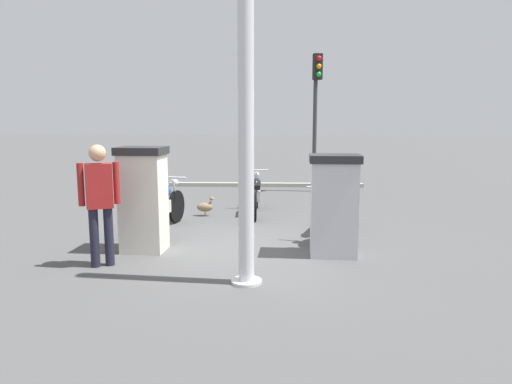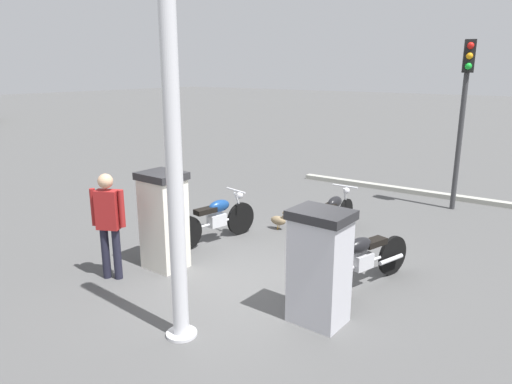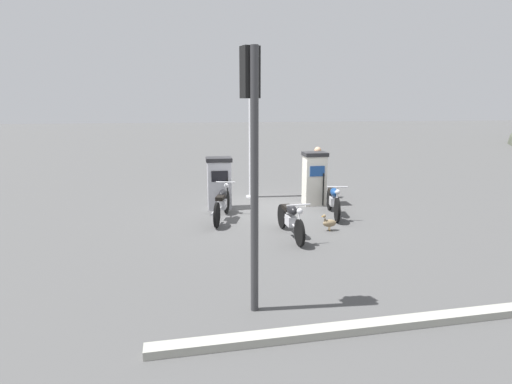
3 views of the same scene
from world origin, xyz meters
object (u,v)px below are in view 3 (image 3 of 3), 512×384
(motorcycle_far_pump, at_px, (334,200))
(motorcycle_near_pump, at_px, (222,203))
(wandering_duck, at_px, (329,223))
(canopy_support_pole, at_px, (252,133))
(attendant_person, at_px, (317,169))
(roadside_traffic_light, at_px, (252,137))
(motorcycle_extra, at_px, (291,218))
(fuel_pump_far, at_px, (314,178))
(fuel_pump_near, at_px, (219,183))

(motorcycle_far_pump, bearing_deg, motorcycle_near_pump, -92.32)
(motorcycle_near_pump, height_order, wandering_duck, motorcycle_near_pump)
(canopy_support_pole, bearing_deg, motorcycle_far_pump, 34.24)
(attendant_person, xyz_separation_m, wandering_duck, (3.64, -0.81, -0.81))
(motorcycle_near_pump, height_order, roadside_traffic_light, roadside_traffic_light)
(motorcycle_near_pump, relative_size, motorcycle_far_pump, 1.04)
(motorcycle_far_pump, bearing_deg, motorcycle_extra, -44.96)
(fuel_pump_far, height_order, attendant_person, attendant_person)
(fuel_pump_near, height_order, motorcycle_far_pump, fuel_pump_near)
(fuel_pump_far, bearing_deg, attendant_person, 157.25)
(motorcycle_far_pump, relative_size, wandering_duck, 4.61)
(motorcycle_near_pump, distance_m, roadside_traffic_light, 5.69)
(roadside_traffic_light, bearing_deg, fuel_pump_far, 155.34)
(fuel_pump_near, xyz_separation_m, motorcycle_near_pump, (1.32, -0.03, -0.32))
(canopy_support_pole, bearing_deg, fuel_pump_near, -41.45)
(motorcycle_near_pump, xyz_separation_m, motorcycle_far_pump, (0.13, 3.18, -0.01))
(wandering_duck, bearing_deg, attendant_person, 167.53)
(fuel_pump_far, bearing_deg, canopy_support_pole, -127.58)
(fuel_pump_near, distance_m, canopy_support_pole, 2.32)
(motorcycle_near_pump, bearing_deg, motorcycle_extra, 39.66)
(motorcycle_near_pump, height_order, canopy_support_pole, canopy_support_pole)
(motorcycle_near_pump, xyz_separation_m, canopy_support_pole, (-2.71, 1.25, 1.73))
(wandering_duck, xyz_separation_m, canopy_support_pole, (-4.18, -1.34, 2.00))
(motorcycle_extra, bearing_deg, wandering_duck, 106.95)
(motorcycle_extra, distance_m, wandering_duck, 1.17)
(fuel_pump_far, xyz_separation_m, attendant_person, (-0.84, 0.35, 0.17))
(fuel_pump_far, xyz_separation_m, wandering_duck, (2.80, -0.45, -0.64))
(fuel_pump_far, distance_m, attendant_person, 0.93)
(motorcycle_near_pump, relative_size, canopy_support_pole, 0.45)
(motorcycle_far_pump, bearing_deg, roadside_traffic_light, -31.61)
(motorcycle_extra, xyz_separation_m, canopy_support_pole, (-4.52, -0.25, 1.75))
(wandering_duck, bearing_deg, fuel_pump_far, 170.83)
(fuel_pump_far, distance_m, wandering_duck, 2.91)
(motorcycle_far_pump, height_order, attendant_person, attendant_person)
(motorcycle_extra, bearing_deg, canopy_support_pole, -176.83)
(fuel_pump_near, xyz_separation_m, attendant_person, (-0.84, 3.37, 0.22))
(attendant_person, height_order, roadside_traffic_light, roadside_traffic_light)
(attendant_person, bearing_deg, wandering_duck, -12.47)
(motorcycle_near_pump, bearing_deg, fuel_pump_far, 113.46)
(fuel_pump_near, height_order, roadside_traffic_light, roadside_traffic_light)
(fuel_pump_near, height_order, fuel_pump_far, fuel_pump_far)
(roadside_traffic_light, bearing_deg, canopy_support_pole, 171.29)
(attendant_person, xyz_separation_m, canopy_support_pole, (-0.54, -2.15, 1.19))
(fuel_pump_near, relative_size, attendant_person, 0.90)
(motorcycle_extra, relative_size, roadside_traffic_light, 0.52)
(motorcycle_far_pump, relative_size, canopy_support_pole, 0.44)
(motorcycle_far_pump, xyz_separation_m, motorcycle_extra, (1.68, -1.68, -0.01))
(fuel_pump_near, height_order, wandering_duck, fuel_pump_near)
(attendant_person, bearing_deg, roadside_traffic_light, -24.45)
(motorcycle_extra, relative_size, wandering_duck, 4.80)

